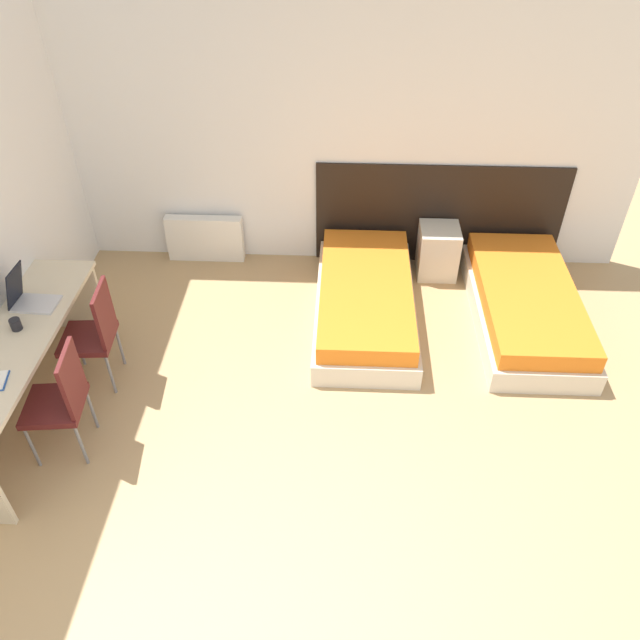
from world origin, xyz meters
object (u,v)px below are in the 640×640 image
Objects in this scene: bed_near_window at (365,301)px; bed_near_door at (525,305)px; chair_near_laptop at (94,331)px; chair_near_notebook at (61,398)px; laptop at (29,297)px; nightstand at (438,251)px.

bed_near_door is (1.47, 0.00, 0.00)m from bed_near_window.
chair_near_laptop is at bearing -157.08° from bed_near_window.
bed_near_window is 2.75m from chair_near_notebook.
chair_near_laptop is 2.69× the size of laptop.
bed_near_door is 4.25m from laptop.
chair_near_laptop reaches higher than bed_near_window.
laptop reaches higher than bed_near_door.
chair_near_notebook is at bearing -143.03° from bed_near_window.
laptop is (-4.12, -0.86, 0.61)m from bed_near_door.
chair_near_laptop and chair_near_notebook have the same top height.
bed_near_door is at bearing -45.64° from nightstand.
nightstand is 3.37m from chair_near_laptop.
chair_near_laptop is at bearing -150.13° from nightstand.
bed_near_window is 2.04× the size of chair_near_laptop.
bed_near_window is 5.50× the size of laptop.
laptop reaches higher than bed_near_window.
chair_near_notebook is at bearing -140.62° from nightstand.
laptop reaches higher than chair_near_notebook.
chair_near_laptop reaches higher than bed_near_door.
bed_near_window is at bearing 180.00° from bed_near_door.
nightstand is at bearing 33.14° from chair_near_notebook.
bed_near_door is at bearing 14.24° from laptop.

